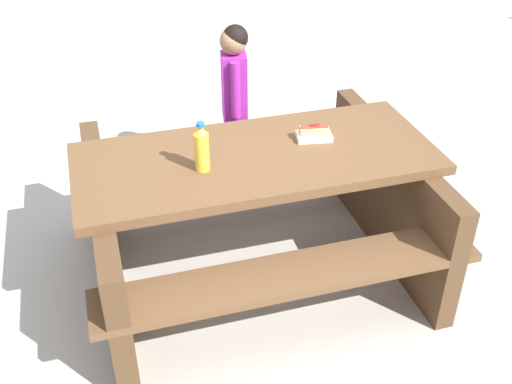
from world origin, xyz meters
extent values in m
plane|color=#B7B2A8|center=(0.00, 0.00, 0.00)|extent=(30.00, 30.00, 0.00)
cube|color=brown|center=(0.00, 0.00, 0.72)|extent=(1.92, 1.14, 0.05)
cube|color=brown|center=(-0.12, 0.55, 0.43)|extent=(1.82, 0.67, 0.04)
cube|color=brown|center=(0.12, -0.55, 0.43)|extent=(1.82, 0.67, 0.04)
cube|color=#4D3520|center=(0.76, 0.17, 0.35)|extent=(0.41, 1.39, 0.70)
cube|color=#4D3520|center=(-0.76, -0.17, 0.35)|extent=(0.41, 1.39, 0.70)
cylinder|color=yellow|center=(-0.26, -0.13, 0.85)|extent=(0.07, 0.07, 0.19)
cone|color=yellow|center=(-0.26, -0.13, 0.96)|extent=(0.06, 0.06, 0.04)
cylinder|color=blue|center=(-0.26, -0.13, 0.99)|extent=(0.04, 0.04, 0.02)
cube|color=white|center=(0.31, 0.14, 0.77)|extent=(0.19, 0.12, 0.03)
cube|color=#D8B272|center=(0.31, 0.14, 0.80)|extent=(0.15, 0.07, 0.04)
cylinder|color=maroon|center=(0.31, 0.14, 0.82)|extent=(0.14, 0.04, 0.03)
ellipsoid|color=maroon|center=(0.31, 0.14, 0.83)|extent=(0.07, 0.03, 0.01)
cylinder|color=#3F334C|center=(-0.08, 0.88, 0.25)|extent=(0.08, 0.08, 0.50)
cylinder|color=#3F334C|center=(-0.08, 0.99, 0.25)|extent=(0.08, 0.08, 0.50)
cube|color=purple|center=(-0.08, 0.94, 0.70)|extent=(0.16, 0.17, 0.42)
cylinder|color=purple|center=(-0.08, 0.83, 0.73)|extent=(0.06, 0.06, 0.36)
cylinder|color=purple|center=(-0.08, 1.04, 0.73)|extent=(0.06, 0.06, 0.36)
sphere|color=#997051|center=(-0.08, 0.94, 1.00)|extent=(0.17, 0.17, 0.17)
sphere|color=black|center=(-0.07, 0.94, 1.02)|extent=(0.16, 0.16, 0.16)
camera|label=1|loc=(-0.16, -2.64, 2.29)|focal=43.22mm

